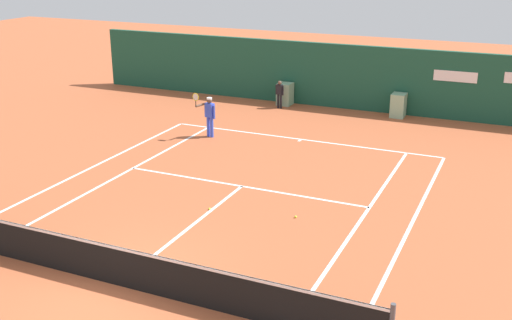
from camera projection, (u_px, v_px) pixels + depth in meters
The scene contains 7 objects.
ground_plane at pixel (132, 273), 14.08m from camera, with size 80.00×80.00×0.01m.
tennis_net at pixel (115, 264), 13.42m from camera, with size 12.10×0.10×1.07m.
sponsor_back_wall at pixel (343, 78), 27.75m from camera, with size 25.00×1.02×2.87m.
player_on_baseline at pixel (209, 113), 23.67m from camera, with size 0.74×0.65×1.79m.
ball_kid_left_post at pixel (280, 92), 27.93m from camera, with size 0.42×0.21×1.26m.
tennis_ball_by_sideline at pixel (296, 217), 16.89m from camera, with size 0.07×0.07×0.07m, color #CCE033.
tennis_ball_near_service_line at pixel (210, 209), 17.39m from camera, with size 0.07×0.07×0.07m, color #CCE033.
Camera 1 is at (7.66, -9.64, 7.07)m, focal length 43.57 mm.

